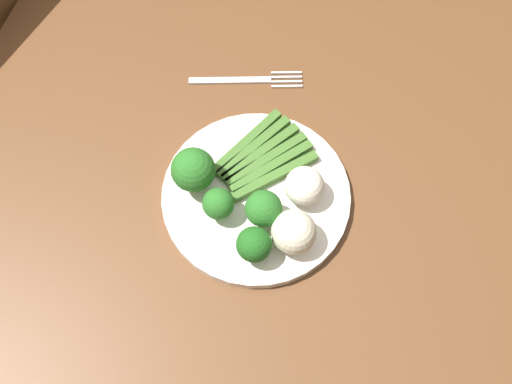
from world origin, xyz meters
name	(u,v)px	position (x,y,z in m)	size (l,w,h in m)	color
ground_plane	(244,306)	(0.00, 0.00, -0.01)	(6.00, 6.00, 0.02)	tan
dining_table	(237,207)	(0.00, 0.00, 0.62)	(1.20, 0.83, 0.73)	brown
plate	(256,196)	(0.03, 0.04, 0.74)	(0.25, 0.25, 0.01)	silver
asparagus_bundle	(262,158)	(-0.02, 0.03, 0.75)	(0.14, 0.13, 0.01)	#3D6626
broccoli_front	(263,209)	(0.06, 0.06, 0.78)	(0.05, 0.05, 0.06)	#568E33
broccoli_front_left	(218,204)	(0.07, 0.00, 0.77)	(0.04, 0.04, 0.05)	#568E33
broccoli_right	(193,170)	(0.04, -0.04, 0.79)	(0.06, 0.06, 0.07)	#568E33
broccoli_left	(254,245)	(0.11, 0.06, 0.78)	(0.04, 0.04, 0.05)	#4C7F2B
cauliflower_near_fork	(304,186)	(0.01, 0.10, 0.77)	(0.05, 0.05, 0.05)	white
cauliflower_near_center	(294,232)	(0.08, 0.10, 0.77)	(0.06, 0.06, 0.06)	beige
fork	(248,80)	(-0.15, -0.02, 0.73)	(0.06, 0.16, 0.00)	silver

